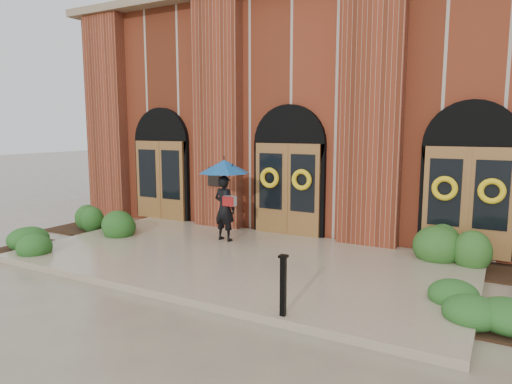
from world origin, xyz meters
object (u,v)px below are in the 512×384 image
Objects in this scene: man_with_umbrella at (224,184)px; hedge_wall_left at (95,220)px; hedge_wall_right at (498,253)px; metal_post at (283,284)px.

man_with_umbrella is 0.75× the size of hedge_wall_left.
man_with_umbrella reaches higher than hedge_wall_right.
metal_post is at bearing -122.35° from hedge_wall_right.
hedge_wall_right is at bearing -164.81° from man_with_umbrella.
man_with_umbrella is 0.63× the size of hedge_wall_right.
metal_post is 5.39m from hedge_wall_right.
man_with_umbrella is 4.44m from hedge_wall_left.
hedge_wall_left is (-4.22, -0.55, -1.26)m from man_with_umbrella.
man_with_umbrella reaches higher than metal_post.
hedge_wall_left is at bearing -172.04° from hedge_wall_right.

